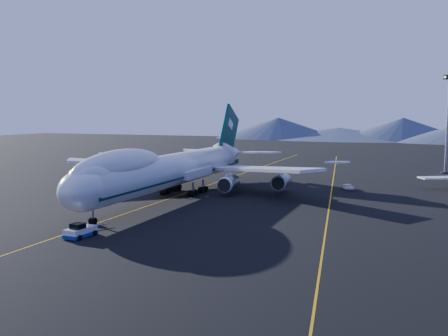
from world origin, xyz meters
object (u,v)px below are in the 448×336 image
(boeing_747, at_px, (172,169))
(service_van, at_px, (348,187))
(floodlight_mast, at_px, (448,124))
(pushback_tug, at_px, (81,232))

(boeing_747, bearing_deg, service_van, 36.34)
(boeing_747, relative_size, floodlight_mast, 2.63)
(boeing_747, distance_m, pushback_tug, 33.96)
(service_van, bearing_deg, boeing_747, -163.49)
(boeing_747, height_order, floodlight_mast, floodlight_mast)
(pushback_tug, height_order, service_van, pushback_tug)
(service_van, relative_size, floodlight_mast, 0.16)
(boeing_747, relative_size, pushback_tug, 15.02)
(boeing_747, distance_m, service_van, 39.78)
(boeing_747, height_order, service_van, boeing_747)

